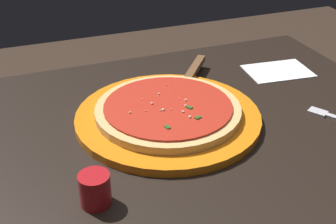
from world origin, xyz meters
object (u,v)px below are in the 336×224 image
(serving_plate, at_px, (168,117))
(pizza, at_px, (168,110))
(pizza_server, at_px, (190,76))
(cup_small_sauce, at_px, (95,189))
(napkin_folded_right, at_px, (278,71))

(serving_plate, relative_size, pizza, 1.28)
(pizza_server, bearing_deg, cup_small_sauce, 47.35)
(pizza_server, relative_size, cup_small_sauce, 3.81)
(serving_plate, bearing_deg, cup_small_sauce, 44.70)
(cup_small_sauce, bearing_deg, pizza, -135.30)
(serving_plate, height_order, pizza, pizza)
(napkin_folded_right, bearing_deg, cup_small_sauce, 30.62)
(pizza, bearing_deg, napkin_folded_right, -159.92)
(serving_plate, height_order, napkin_folded_right, serving_plate)
(pizza, distance_m, napkin_folded_right, 0.36)
(cup_small_sauce, height_order, napkin_folded_right, cup_small_sauce)
(serving_plate, height_order, pizza_server, pizza_server)
(cup_small_sauce, relative_size, napkin_folded_right, 0.34)
(cup_small_sauce, bearing_deg, napkin_folded_right, -149.38)
(pizza, height_order, cup_small_sauce, cup_small_sauce)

